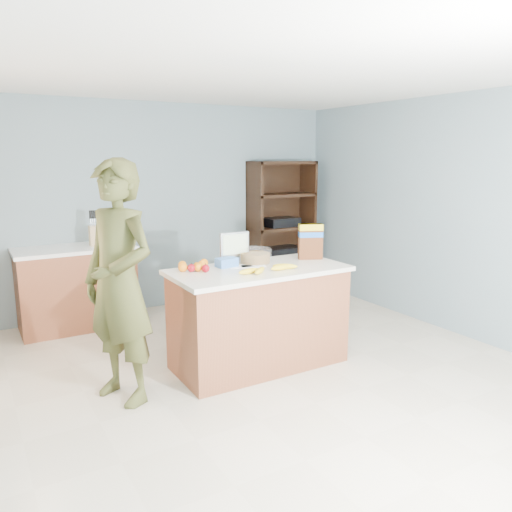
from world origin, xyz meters
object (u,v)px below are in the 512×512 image
counter_peninsula (259,321)px  shelving_unit (279,230)px  person (119,283)px  tv (234,245)px  cereal_box (311,239)px

counter_peninsula → shelving_unit: shelving_unit is taller
shelving_unit → person: 3.46m
tv → cereal_box: size_ratio=0.83×
counter_peninsula → tv: tv is taller
tv → cereal_box: 0.73m
person → shelving_unit: bearing=101.8°
tv → person: bearing=-163.8°
counter_peninsula → tv: (-0.07, 0.32, 0.64)m
counter_peninsula → person: bearing=-179.3°
shelving_unit → tv: 2.38m
counter_peninsula → cereal_box: bearing=8.3°
counter_peninsula → person: (-1.23, -0.02, 0.51)m
person → tv: size_ratio=6.59×
person → tv: person is taller
counter_peninsula → shelving_unit: size_ratio=0.87×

